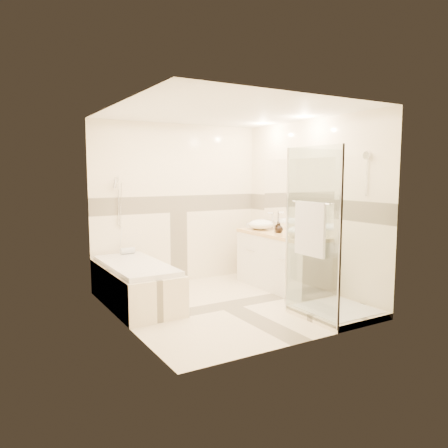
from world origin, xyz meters
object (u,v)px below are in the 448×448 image
vessel_sink_near (261,224)px  amenity_bottle_a (278,227)px  vanity (281,261)px  bathtub (135,282)px  vessel_sink_far (301,231)px  amenity_bottle_b (279,228)px  shower_enclosure (327,275)px

vessel_sink_near → amenity_bottle_a: size_ratio=2.43×
vanity → amenity_bottle_a: (-0.02, 0.07, 0.51)m
bathtub → amenity_bottle_a: 2.24m
bathtub → vessel_sink_far: vessel_sink_far is taller
vessel_sink_near → vanity: bearing=-87.7°
bathtub → amenity_bottle_a: amenity_bottle_a is taller
vanity → amenity_bottle_a: bearing=105.9°
vanity → amenity_bottle_b: size_ratio=10.63×
shower_enclosure → vessel_sink_near: shower_enclosure is taller
shower_enclosure → amenity_bottle_a: size_ratio=12.28×
bathtub → vessel_sink_far: bearing=-20.7°
bathtub → shower_enclosure: (1.86, -1.62, 0.20)m
amenity_bottle_a → amenity_bottle_b: bearing=-90.0°
vessel_sink_near → bathtub: bearing=-176.1°
bathtub → vanity: vanity is taller
amenity_bottle_a → amenity_bottle_b: amenity_bottle_a is taller
vessel_sink_near → vessel_sink_far: bearing=-90.0°
vanity → shower_enclosure: 1.31m
bathtub → amenity_bottle_b: amenity_bottle_b is taller
vanity → vessel_sink_near: bearing=92.3°
amenity_bottle_b → bathtub: bearing=171.5°
amenity_bottle_a → amenity_bottle_b: 0.04m
vessel_sink_far → amenity_bottle_a: 0.53m
vanity → vessel_sink_far: (-0.02, -0.46, 0.50)m
vanity → amenity_bottle_a: 0.51m
vanity → vessel_sink_near: 0.71m
bathtub → amenity_bottle_a: (2.13, -0.28, 0.63)m
vessel_sink_near → amenity_bottle_a: bearing=-90.0°
amenity_bottle_a → amenity_bottle_b: (0.00, -0.04, -0.01)m
bathtub → amenity_bottle_a: bearing=-7.5°
vessel_sink_near → amenity_bottle_b: size_ratio=2.65×
bathtub → vessel_sink_far: (2.13, -0.81, 0.62)m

